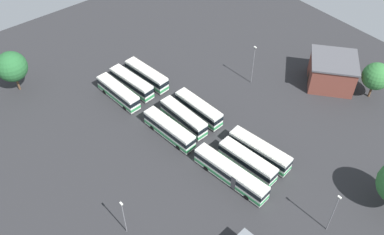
{
  "coord_description": "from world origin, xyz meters",
  "views": [
    {
      "loc": [
        -44.37,
        34.27,
        56.45
      ],
      "look_at": [
        -0.46,
        -1.54,
        1.47
      ],
      "focal_mm": 39.48,
      "sensor_mm": 36.0,
      "label": 1
    }
  ],
  "objects_px": {
    "bus_row2_slot0": "(147,75)",
    "lamp_post_near_entrance": "(333,212)",
    "bus_row1_slot0": "(199,109)",
    "tree_north_edge": "(376,76)",
    "bus_row1_slot1": "(184,117)",
    "depot_building": "(332,72)",
    "bus_row2_slot1": "(132,83)",
    "lamp_post_mid_lot": "(253,64)",
    "bus_row0_slot1": "(247,161)",
    "bus_row1_slot2": "(169,129)",
    "tree_northeast": "(12,67)",
    "bus_row0_slot0": "(260,151)",
    "bus_row2_slot2": "(118,92)",
    "bus_row0_slot2": "(231,174)",
    "lamp_post_by_building": "(124,216)"
  },
  "relations": [
    {
      "from": "bus_row2_slot0",
      "to": "lamp_post_near_entrance",
      "type": "bearing_deg",
      "value": -178.88
    },
    {
      "from": "bus_row1_slot0",
      "to": "tree_north_edge",
      "type": "relative_size",
      "value": 1.37
    },
    {
      "from": "bus_row1_slot1",
      "to": "depot_building",
      "type": "distance_m",
      "value": 32.62
    },
    {
      "from": "bus_row2_slot1",
      "to": "lamp_post_mid_lot",
      "type": "relative_size",
      "value": 1.23
    },
    {
      "from": "bus_row0_slot1",
      "to": "depot_building",
      "type": "relative_size",
      "value": 0.85
    },
    {
      "from": "bus_row1_slot2",
      "to": "tree_northeast",
      "type": "height_order",
      "value": "tree_northeast"
    },
    {
      "from": "bus_row0_slot0",
      "to": "depot_building",
      "type": "relative_size",
      "value": 0.92
    },
    {
      "from": "bus_row1_slot1",
      "to": "bus_row1_slot2",
      "type": "relative_size",
      "value": 0.94
    },
    {
      "from": "bus_row2_slot0",
      "to": "bus_row1_slot0",
      "type": "bearing_deg",
      "value": -173.03
    },
    {
      "from": "bus_row2_slot2",
      "to": "lamp_post_near_entrance",
      "type": "bearing_deg",
      "value": -169.43
    },
    {
      "from": "bus_row0_slot0",
      "to": "bus_row2_slot1",
      "type": "bearing_deg",
      "value": 13.32
    },
    {
      "from": "bus_row2_slot2",
      "to": "bus_row1_slot2",
      "type": "bearing_deg",
      "value": -173.41
    },
    {
      "from": "bus_row0_slot1",
      "to": "bus_row1_slot0",
      "type": "relative_size",
      "value": 1.02
    },
    {
      "from": "bus_row0_slot2",
      "to": "lamp_post_near_entrance",
      "type": "height_order",
      "value": "lamp_post_near_entrance"
    },
    {
      "from": "bus_row1_slot1",
      "to": "depot_building",
      "type": "xyz_separation_m",
      "value": [
        -9.7,
        -31.11,
        1.32
      ]
    },
    {
      "from": "bus_row1_slot2",
      "to": "bus_row2_slot0",
      "type": "height_order",
      "value": "same"
    },
    {
      "from": "bus_row0_slot2",
      "to": "bus_row2_slot1",
      "type": "xyz_separation_m",
      "value": [
        29.92,
        -0.35,
        -0.0
      ]
    },
    {
      "from": "bus_row2_slot1",
      "to": "tree_northeast",
      "type": "xyz_separation_m",
      "value": [
        14.85,
        17.98,
        3.98
      ]
    },
    {
      "from": "bus_row0_slot0",
      "to": "bus_row1_slot0",
      "type": "xyz_separation_m",
      "value": [
        14.78,
        1.37,
        -0.0
      ]
    },
    {
      "from": "bus_row1_slot0",
      "to": "bus_row1_slot2",
      "type": "height_order",
      "value": "same"
    },
    {
      "from": "bus_row0_slot1",
      "to": "bus_row2_slot1",
      "type": "xyz_separation_m",
      "value": [
        29.77,
        3.62,
        -0.0
      ]
    },
    {
      "from": "bus_row2_slot0",
      "to": "bus_row2_slot2",
      "type": "distance_m",
      "value": 7.56
    },
    {
      "from": "bus_row1_slot0",
      "to": "depot_building",
      "type": "relative_size",
      "value": 0.83
    },
    {
      "from": "bus_row1_slot1",
      "to": "depot_building",
      "type": "bearing_deg",
      "value": -107.32
    },
    {
      "from": "lamp_post_mid_lot",
      "to": "bus_row0_slot2",
      "type": "bearing_deg",
      "value": 127.59
    },
    {
      "from": "bus_row0_slot0",
      "to": "bus_row1_slot1",
      "type": "relative_size",
      "value": 1.1
    },
    {
      "from": "bus_row1_slot0",
      "to": "lamp_post_near_entrance",
      "type": "relative_size",
      "value": 1.3
    },
    {
      "from": "tree_northeast",
      "to": "bus_row2_slot0",
      "type": "bearing_deg",
      "value": -124.06
    },
    {
      "from": "bus_row0_slot1",
      "to": "lamp_post_near_entrance",
      "type": "bearing_deg",
      "value": -176.23
    },
    {
      "from": "depot_building",
      "to": "bus_row2_slot1",
      "type": "bearing_deg",
      "value": 53.58
    },
    {
      "from": "bus_row2_slot1",
      "to": "bus_row2_slot2",
      "type": "xyz_separation_m",
      "value": [
        -0.84,
        3.72,
        0.0
      ]
    },
    {
      "from": "bus_row0_slot2",
      "to": "lamp_post_by_building",
      "type": "distance_m",
      "value": 18.9
    },
    {
      "from": "bus_row1_slot0",
      "to": "bus_row2_slot1",
      "type": "relative_size",
      "value": 0.98
    },
    {
      "from": "bus_row1_slot0",
      "to": "bus_row2_slot2",
      "type": "bearing_deg",
      "value": 34.1
    },
    {
      "from": "bus_row1_slot0",
      "to": "depot_building",
      "type": "xyz_separation_m",
      "value": [
        -9.77,
        -27.42,
        1.32
      ]
    },
    {
      "from": "lamp_post_by_building",
      "to": "lamp_post_near_entrance",
      "type": "distance_m",
      "value": 30.13
    },
    {
      "from": "lamp_post_by_building",
      "to": "tree_north_edge",
      "type": "height_order",
      "value": "tree_north_edge"
    },
    {
      "from": "bus_row1_slot0",
      "to": "lamp_post_mid_lot",
      "type": "height_order",
      "value": "lamp_post_mid_lot"
    },
    {
      "from": "lamp_post_mid_lot",
      "to": "lamp_post_near_entrance",
      "type": "relative_size",
      "value": 1.08
    },
    {
      "from": "bus_row1_slot1",
      "to": "depot_building",
      "type": "relative_size",
      "value": 0.83
    },
    {
      "from": "bus_row1_slot2",
      "to": "bus_row2_slot2",
      "type": "height_order",
      "value": "same"
    },
    {
      "from": "tree_northeast",
      "to": "lamp_post_mid_lot",
      "type": "bearing_deg",
      "value": -126.64
    },
    {
      "from": "bus_row2_slot1",
      "to": "bus_row1_slot0",
      "type": "bearing_deg",
      "value": -159.05
    },
    {
      "from": "bus_row0_slot2",
      "to": "lamp_post_near_entrance",
      "type": "xyz_separation_m",
      "value": [
        -15.91,
        -5.02,
        2.79
      ]
    },
    {
      "from": "bus_row0_slot0",
      "to": "bus_row0_slot1",
      "type": "xyz_separation_m",
      "value": [
        -0.41,
        3.34,
        -0.0
      ]
    },
    {
      "from": "lamp_post_near_entrance",
      "to": "bus_row0_slot1",
      "type": "bearing_deg",
      "value": 3.77
    },
    {
      "from": "lamp_post_near_entrance",
      "to": "bus_row2_slot0",
      "type": "bearing_deg",
      "value": 1.12
    },
    {
      "from": "lamp_post_mid_lot",
      "to": "tree_northeast",
      "type": "distance_m",
      "value": 48.04
    },
    {
      "from": "bus_row0_slot2",
      "to": "depot_building",
      "type": "xyz_separation_m",
      "value": [
        5.58,
        -33.34,
        1.32
      ]
    },
    {
      "from": "bus_row2_slot2",
      "to": "tree_north_edge",
      "type": "height_order",
      "value": "tree_north_edge"
    }
  ]
}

